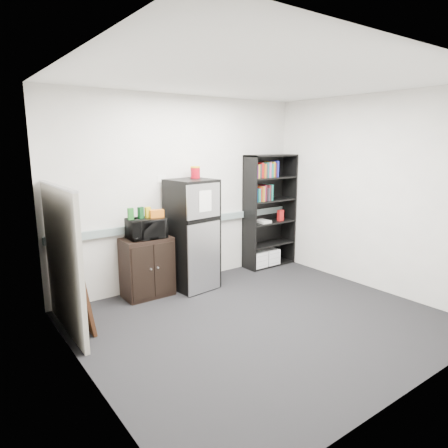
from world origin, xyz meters
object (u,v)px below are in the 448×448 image
bookshelf (269,209)px  cubicle_partition (63,260)px  microwave (146,228)px  cabinet (147,267)px  refrigerator (192,235)px

bookshelf → cubicle_partition: bookshelf is taller
bookshelf → microwave: bookshelf is taller
cubicle_partition → cabinet: cubicle_partition is taller
bookshelf → cabinet: size_ratio=2.29×
microwave → bookshelf: bearing=5.9°
cubicle_partition → cabinet: 1.31m
cubicle_partition → refrigerator: cubicle_partition is taller
bookshelf → cabinet: (-2.24, -0.07, -0.57)m
microwave → refrigerator: (0.67, -0.06, -0.17)m
bookshelf → cubicle_partition: bearing=-171.9°
bookshelf → refrigerator: bookshelf is taller
cabinet → cubicle_partition: bearing=-160.2°
cubicle_partition → microwave: size_ratio=3.36×
cubicle_partition → refrigerator: (1.84, 0.34, -0.04)m
bookshelf → cubicle_partition: (-3.41, -0.49, -0.16)m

